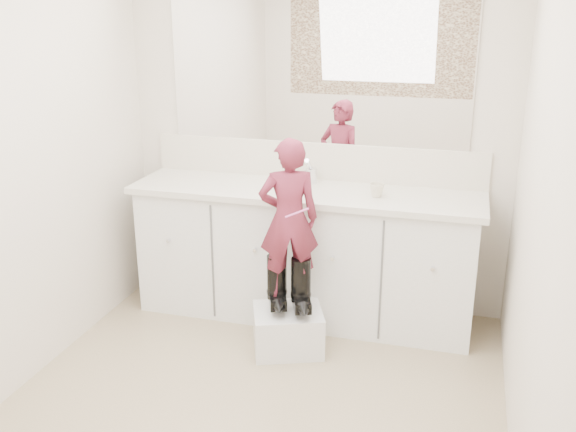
% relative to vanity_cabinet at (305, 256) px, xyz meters
% --- Properties ---
extents(floor, '(3.00, 3.00, 0.00)m').
position_rel_vanity_cabinet_xyz_m(floor, '(0.00, -1.23, -0.42)').
color(floor, '#89795A').
rests_on(floor, ground).
extents(wall_back, '(2.60, 0.00, 2.60)m').
position_rel_vanity_cabinet_xyz_m(wall_back, '(0.00, 0.27, 0.77)').
color(wall_back, beige).
rests_on(wall_back, floor).
extents(wall_front, '(2.60, 0.00, 2.60)m').
position_rel_vanity_cabinet_xyz_m(wall_front, '(0.00, -2.73, 0.77)').
color(wall_front, beige).
rests_on(wall_front, floor).
extents(wall_right, '(0.00, 3.00, 3.00)m').
position_rel_vanity_cabinet_xyz_m(wall_right, '(1.30, -1.23, 0.78)').
color(wall_right, beige).
rests_on(wall_right, floor).
extents(vanity_cabinet, '(2.20, 0.55, 0.85)m').
position_rel_vanity_cabinet_xyz_m(vanity_cabinet, '(0.00, 0.00, 0.00)').
color(vanity_cabinet, silver).
rests_on(vanity_cabinet, floor).
extents(countertop, '(2.28, 0.58, 0.04)m').
position_rel_vanity_cabinet_xyz_m(countertop, '(0.00, -0.01, 0.45)').
color(countertop, beige).
rests_on(countertop, vanity_cabinet).
extents(backsplash, '(2.28, 0.03, 0.25)m').
position_rel_vanity_cabinet_xyz_m(backsplash, '(0.00, 0.26, 0.59)').
color(backsplash, beige).
rests_on(backsplash, countertop).
extents(mirror, '(2.00, 0.02, 1.00)m').
position_rel_vanity_cabinet_xyz_m(mirror, '(0.00, 0.26, 1.22)').
color(mirror, white).
rests_on(mirror, wall_back).
extents(dot_panel, '(2.00, 0.01, 1.20)m').
position_rel_vanity_cabinet_xyz_m(dot_panel, '(0.00, -2.71, 1.22)').
color(dot_panel, '#472819').
rests_on(dot_panel, wall_front).
extents(faucet, '(0.08, 0.08, 0.10)m').
position_rel_vanity_cabinet_xyz_m(faucet, '(0.00, 0.15, 0.52)').
color(faucet, silver).
rests_on(faucet, countertop).
extents(cup, '(0.10, 0.10, 0.08)m').
position_rel_vanity_cabinet_xyz_m(cup, '(0.47, -0.05, 0.51)').
color(cup, beige).
rests_on(cup, countertop).
extents(soap_bottle, '(0.11, 0.11, 0.18)m').
position_rel_vanity_cabinet_xyz_m(soap_bottle, '(-0.12, 0.05, 0.55)').
color(soap_bottle, white).
rests_on(soap_bottle, countertop).
extents(step_stool, '(0.51, 0.47, 0.26)m').
position_rel_vanity_cabinet_xyz_m(step_stool, '(0.02, -0.50, -0.29)').
color(step_stool, silver).
rests_on(step_stool, floor).
extents(boot_left, '(0.20, 0.26, 0.34)m').
position_rel_vanity_cabinet_xyz_m(boot_left, '(-0.05, -0.48, 0.01)').
color(boot_left, black).
rests_on(boot_left, step_stool).
extents(boot_right, '(0.20, 0.26, 0.34)m').
position_rel_vanity_cabinet_xyz_m(boot_right, '(0.10, -0.48, 0.01)').
color(boot_right, black).
rests_on(boot_right, step_stool).
extents(toddler, '(0.41, 0.34, 0.96)m').
position_rel_vanity_cabinet_xyz_m(toddler, '(0.02, -0.48, 0.42)').
color(toddler, '#AF3559').
rests_on(toddler, step_stool).
extents(toothbrush, '(0.13, 0.06, 0.06)m').
position_rel_vanity_cabinet_xyz_m(toothbrush, '(0.09, -0.56, 0.49)').
color(toothbrush, '#DE56A6').
rests_on(toothbrush, toddler).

